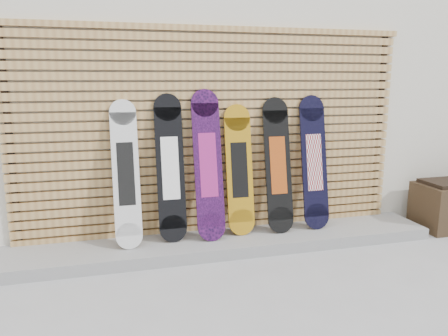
{
  "coord_description": "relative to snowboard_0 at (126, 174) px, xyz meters",
  "views": [
    {
      "loc": [
        -1.25,
        -3.55,
        1.76
      ],
      "look_at": [
        -0.11,
        0.75,
        0.85
      ],
      "focal_mm": 35.0,
      "sensor_mm": 36.0,
      "label": 1
    }
  ],
  "objects": [
    {
      "name": "ground",
      "position": [
        1.1,
        -0.76,
        -0.84
      ],
      "size": [
        80.0,
        80.0,
        0.0
      ],
      "primitive_type": "plane",
      "color": "#969598",
      "rests_on": "ground"
    },
    {
      "name": "snowboard_1",
      "position": [
        0.44,
        0.04,
        0.03
      ],
      "size": [
        0.28,
        0.3,
        1.5
      ],
      "color": "black",
      "rests_on": "concrete_step"
    },
    {
      "name": "building",
      "position": [
        1.6,
        2.74,
        0.96
      ],
      "size": [
        12.0,
        5.0,
        3.6
      ],
      "primitive_type": "cube",
      "color": "beige",
      "rests_on": "ground"
    },
    {
      "name": "snowboard_0",
      "position": [
        0.0,
        0.0,
        0.0
      ],
      "size": [
        0.26,
        0.37,
        1.45
      ],
      "color": "silver",
      "rests_on": "concrete_step"
    },
    {
      "name": "snowboard_3",
      "position": [
        1.18,
        0.04,
        -0.03
      ],
      "size": [
        0.29,
        0.28,
        1.38
      ],
      "color": "#AC7812",
      "rests_on": "concrete_step"
    },
    {
      "name": "slat_wall",
      "position": [
        0.95,
        0.21,
        0.37
      ],
      "size": [
        4.26,
        0.08,
        2.29
      ],
      "color": "#B08249",
      "rests_on": "ground"
    },
    {
      "name": "concrete_step",
      "position": [
        0.95,
        -0.08,
        -0.78
      ],
      "size": [
        4.6,
        0.7,
        0.12
      ],
      "primitive_type": "cube",
      "color": "gray",
      "rests_on": "ground"
    },
    {
      "name": "snowboard_4",
      "position": [
        1.61,
        0.02,
        0.0
      ],
      "size": [
        0.29,
        0.33,
        1.45
      ],
      "color": "black",
      "rests_on": "concrete_step"
    },
    {
      "name": "snowboard_2",
      "position": [
        0.83,
        0.0,
        0.05
      ],
      "size": [
        0.29,
        0.37,
        1.54
      ],
      "color": "black",
      "rests_on": "concrete_step"
    },
    {
      "name": "snowboard_5",
      "position": [
        2.04,
        0.03,
        0.01
      ],
      "size": [
        0.29,
        0.31,
        1.47
      ],
      "color": "black",
      "rests_on": "concrete_step"
    }
  ]
}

